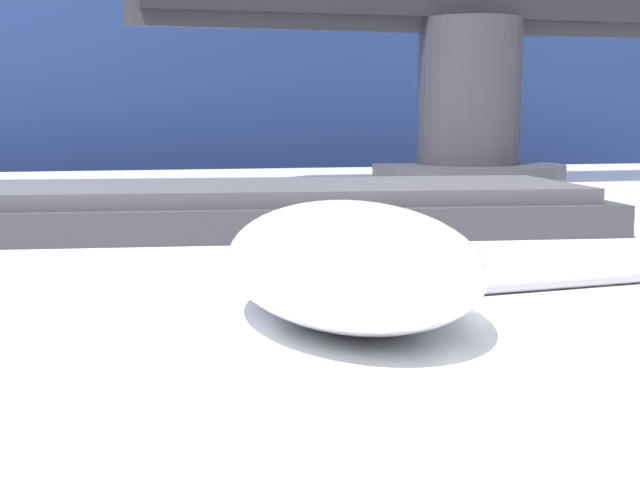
{
  "coord_description": "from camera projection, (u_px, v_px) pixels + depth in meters",
  "views": [
    {
      "loc": [
        -0.04,
        -0.52,
        0.83
      ],
      "look_at": [
        0.04,
        -0.24,
        0.79
      ],
      "focal_mm": 50.0,
      "sensor_mm": 36.0,
      "label": 1
    }
  ],
  "objects": [
    {
      "name": "keyboard",
      "position": [
        203.0,
        208.0,
        0.47
      ],
      "size": [
        0.43,
        0.17,
        0.02
      ],
      "rotation": [
        0.0,
        0.0,
        -0.11
      ],
      "color": "#28282D",
      "rests_on": "desk"
    },
    {
      "name": "partition_panel",
      "position": [
        125.0,
        257.0,
        1.17
      ],
      "size": [
        5.0,
        0.03,
        1.29
      ],
      "color": "navy",
      "rests_on": "ground_plane"
    },
    {
      "name": "computer_mouse_near",
      "position": [
        350.0,
        262.0,
        0.26
      ],
      "size": [
        0.07,
        0.12,
        0.03
      ],
      "rotation": [
        0.0,
        0.0,
        -0.03
      ],
      "color": "white",
      "rests_on": "desk"
    },
    {
      "name": "pen",
      "position": [
        639.0,
        272.0,
        0.32
      ],
      "size": [
        0.14,
        0.02,
        0.01
      ],
      "rotation": [
        0.0,
        0.0,
        0.11
      ],
      "color": "#99999E",
      "rests_on": "desk"
    }
  ]
}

